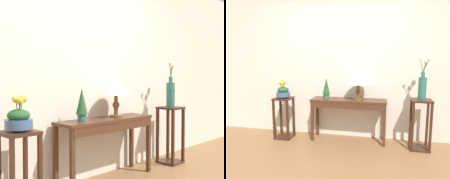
# 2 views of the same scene
# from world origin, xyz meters

# --- Properties ---
(back_wall_with_art) EXTENTS (9.00, 0.10, 2.80)m
(back_wall_with_art) POSITION_xyz_m (0.00, 1.55, 1.40)
(back_wall_with_art) COLOR beige
(back_wall_with_art) RESTS_ON ground
(console_table) EXTENTS (1.30, 0.36, 0.75)m
(console_table) POSITION_xyz_m (0.14, 1.25, 0.64)
(console_table) COLOR #472819
(console_table) RESTS_ON ground
(table_lamp) EXTENTS (0.36, 0.36, 0.49)m
(table_lamp) POSITION_xyz_m (0.30, 1.28, 1.11)
(table_lamp) COLOR brown
(table_lamp) RESTS_ON console_table
(potted_plant_on_console) EXTENTS (0.13, 0.13, 0.37)m
(potted_plant_on_console) POSITION_xyz_m (-0.25, 1.26, 0.94)
(potted_plant_on_console) COLOR #2D665B
(potted_plant_on_console) RESTS_ON console_table
(pedestal_stand_left) EXTENTS (0.31, 0.31, 0.75)m
(pedestal_stand_left) POSITION_xyz_m (-1.03, 1.17, 0.37)
(pedestal_stand_left) COLOR #381E14
(pedestal_stand_left) RESTS_ON ground
(planter_bowl_wide_left) EXTENTS (0.24, 0.24, 0.32)m
(planter_bowl_wide_left) POSITION_xyz_m (-1.03, 1.17, 0.86)
(planter_bowl_wide_left) COLOR #3D5684
(planter_bowl_wide_left) RESTS_ON pedestal_stand_left
(pedestal_stand_right) EXTENTS (0.31, 0.31, 0.81)m
(pedestal_stand_right) POSITION_xyz_m (1.32, 1.17, 0.41)
(pedestal_stand_right) COLOR #381E14
(pedestal_stand_right) RESTS_ON ground
(flower_vase_tall_right) EXTENTS (0.18, 0.13, 0.67)m
(flower_vase_tall_right) POSITION_xyz_m (1.32, 1.17, 1.05)
(flower_vase_tall_right) COLOR #2D665B
(flower_vase_tall_right) RESTS_ON pedestal_stand_right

